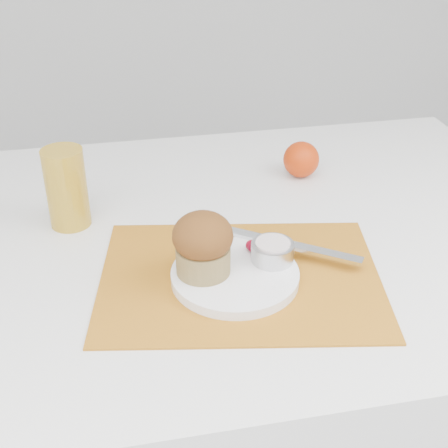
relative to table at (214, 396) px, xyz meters
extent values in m
cube|color=white|center=(0.00, 0.00, 0.00)|extent=(1.20, 0.80, 0.75)
cube|color=#B66D19|center=(0.02, -0.13, 0.38)|extent=(0.45, 0.36, 0.00)
cylinder|color=white|center=(0.01, -0.14, 0.39)|extent=(0.23, 0.23, 0.01)
cylinder|color=#B8B9BD|center=(0.07, -0.12, 0.41)|extent=(0.06, 0.06, 0.03)
cylinder|color=silver|center=(0.07, -0.12, 0.42)|extent=(0.06, 0.06, 0.01)
ellipsoid|color=#620211|center=(0.04, -0.09, 0.40)|extent=(0.02, 0.02, 0.02)
ellipsoid|color=#550213|center=(0.05, -0.09, 0.40)|extent=(0.02, 0.02, 0.02)
cube|color=silver|center=(0.10, -0.09, 0.40)|extent=(0.19, 0.14, 0.01)
sphere|color=#CA3607|center=(0.20, 0.17, 0.41)|extent=(0.07, 0.07, 0.07)
cylinder|color=#BC9123|center=(-0.22, 0.07, 0.44)|extent=(0.07, 0.07, 0.13)
cylinder|color=olive|center=(-0.04, -0.13, 0.41)|extent=(0.09, 0.09, 0.04)
ellipsoid|color=#3D1F0B|center=(-0.04, -0.13, 0.45)|extent=(0.09, 0.09, 0.07)
camera|label=1|loc=(-0.15, -0.85, 0.91)|focal=50.00mm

